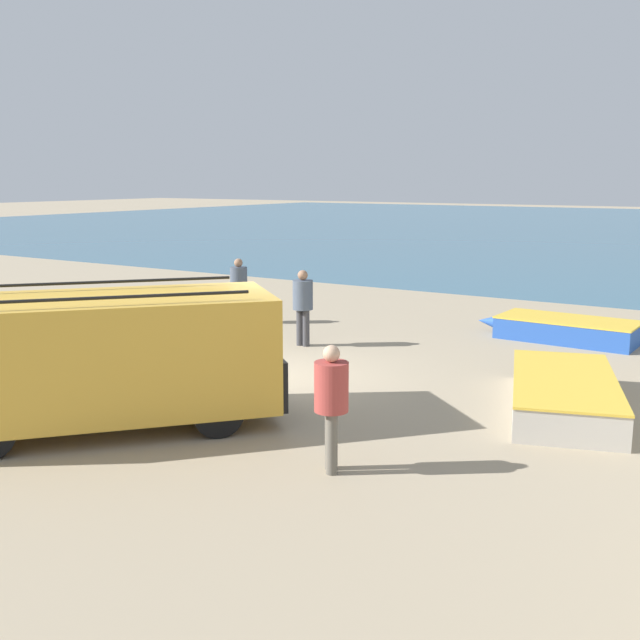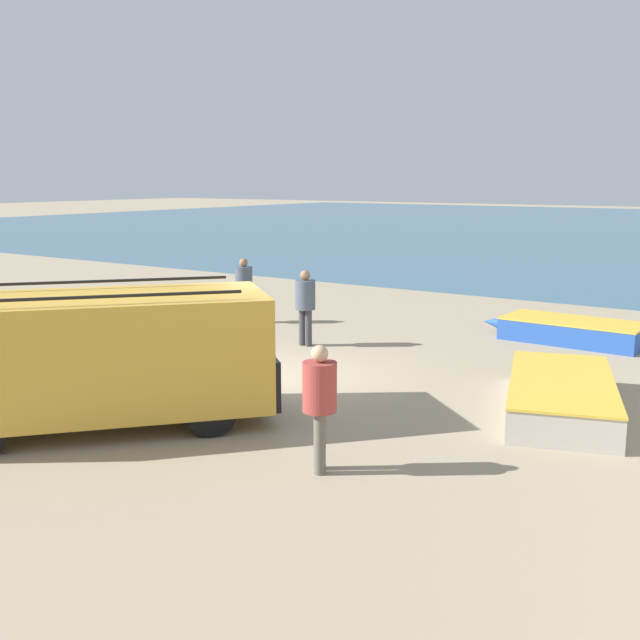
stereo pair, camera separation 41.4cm
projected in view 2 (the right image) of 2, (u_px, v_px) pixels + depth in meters
The scene contains 8 objects.
ground_plane at pixel (272, 377), 14.77m from camera, with size 200.00×200.00×0.00m, color gray.
parked_van at pixel (101, 354), 11.69m from camera, with size 5.07×5.35×2.21m.
fishing_rowboat_0 at pixel (561, 394), 12.62m from camera, with size 2.75×4.79×0.57m.
fishing_rowboat_1 at pixel (67, 315), 19.74m from camera, with size 3.76×2.97×0.63m.
fishing_rowboat_2 at pixel (568, 330), 17.93m from camera, with size 3.95×1.68×0.54m.
fisherman_0 at pixel (244, 284), 20.14m from camera, with size 0.46×0.46×1.75m.
fisherman_1 at pixel (320, 397), 9.82m from camera, with size 0.45×0.45×1.73m.
fisherman_2 at pixel (305, 301), 17.33m from camera, with size 0.47×0.47×1.78m.
Camera 2 is at (8.75, -11.36, 3.86)m, focal length 42.00 mm.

